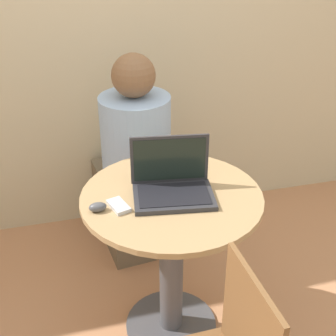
% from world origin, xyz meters
% --- Properties ---
extents(ground_plane, '(12.00, 12.00, 0.00)m').
position_xyz_m(ground_plane, '(0.00, 0.00, 0.00)').
color(ground_plane, tan).
extents(back_wall, '(7.00, 0.05, 2.60)m').
position_xyz_m(back_wall, '(0.00, 1.06, 1.30)').
color(back_wall, beige).
rests_on(back_wall, ground_plane).
extents(round_table, '(0.76, 0.76, 0.76)m').
position_xyz_m(round_table, '(0.00, 0.00, 0.53)').
color(round_table, '#4C4C51').
rests_on(round_table, ground_plane).
extents(laptop, '(0.35, 0.27, 0.23)m').
position_xyz_m(laptop, '(0.00, 0.00, 0.81)').
color(laptop, '#2D2D33').
rests_on(laptop, round_table).
extents(cell_phone, '(0.09, 0.12, 0.02)m').
position_xyz_m(cell_phone, '(-0.23, -0.04, 0.77)').
color(cell_phone, silver).
rests_on(cell_phone, round_table).
extents(computer_mouse, '(0.07, 0.04, 0.04)m').
position_xyz_m(computer_mouse, '(-0.31, -0.04, 0.78)').
color(computer_mouse, '#4C4C51').
rests_on(computer_mouse, round_table).
extents(person_seated, '(0.41, 0.59, 1.19)m').
position_xyz_m(person_seated, '(-0.04, 0.68, 0.49)').
color(person_seated, brown).
rests_on(person_seated, ground_plane).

